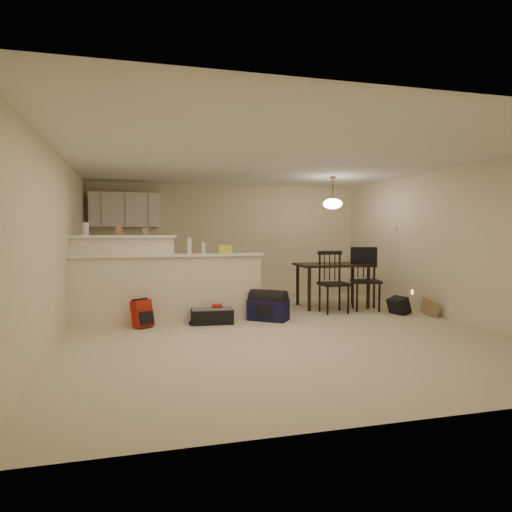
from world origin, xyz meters
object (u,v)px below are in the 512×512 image
object	(u,v)px
navy_duffel	(268,310)
red_backpack	(142,314)
suitcase	(212,316)
dining_chair_far	(366,279)
dining_chair_near	(334,282)
black_daypack	(399,306)
pendant_lamp	(333,203)
dining_table	(332,269)

from	to	relation	value
navy_duffel	red_backpack	bearing A→B (deg)	-140.77
suitcase	dining_chair_far	bearing A→B (deg)	13.82
dining_chair_far	dining_chair_near	bearing A→B (deg)	-155.05
red_backpack	black_daypack	world-z (taller)	red_backpack
red_backpack	black_daypack	bearing A→B (deg)	-32.81
suitcase	black_daypack	size ratio (longest dim) A/B	2.01
pendant_lamp	dining_chair_far	size ratio (longest dim) A/B	0.55
suitcase	red_backpack	xyz separation A→B (m)	(-1.07, -0.07, 0.10)
red_backpack	dining_chair_far	bearing A→B (deg)	-25.32
pendant_lamp	dining_chair_near	xyz separation A→B (m)	(-0.24, -0.61, -1.44)
dining_chair_near	red_backpack	world-z (taller)	dining_chair_near
dining_chair_near	navy_duffel	bearing A→B (deg)	-163.81
black_daypack	navy_duffel	bearing A→B (deg)	78.70
dining_chair_near	red_backpack	size ratio (longest dim) A/B	2.66
dining_table	red_backpack	size ratio (longest dim) A/B	3.34
dining_chair_far	black_daypack	distance (m)	0.77
red_backpack	black_daypack	size ratio (longest dim) A/B	1.27
suitcase	red_backpack	size ratio (longest dim) A/B	1.59
dining_chair_far	suitcase	world-z (taller)	dining_chair_far
pendant_lamp	dining_chair_near	bearing A→B (deg)	-111.57
pendant_lamp	navy_duffel	world-z (taller)	pendant_lamp
dining_table	dining_chair_far	xyz separation A→B (m)	(0.46, -0.49, -0.17)
dining_chair_far	navy_duffel	world-z (taller)	dining_chair_far
black_daypack	dining_table	bearing A→B (deg)	28.55
dining_chair_near	red_backpack	xyz separation A→B (m)	(-3.33, -0.42, -0.34)
pendant_lamp	suitcase	xyz separation A→B (m)	(-2.50, -0.96, -1.88)
dining_table	black_daypack	size ratio (longest dim) A/B	4.24
pendant_lamp	navy_duffel	xyz separation A→B (m)	(-1.56, -0.97, -1.82)
dining_chair_near	dining_chair_far	bearing A→B (deg)	10.56
suitcase	navy_duffel	bearing A→B (deg)	4.02
pendant_lamp	red_backpack	distance (m)	4.12
suitcase	dining_table	bearing A→B (deg)	25.76
dining_chair_near	navy_duffel	xyz separation A→B (m)	(-1.32, -0.36, -0.38)
dining_table	pendant_lamp	world-z (taller)	pendant_lamp
pendant_lamp	navy_duffel	bearing A→B (deg)	-148.23
suitcase	navy_duffel	xyz separation A→B (m)	(0.93, -0.01, 0.06)
red_backpack	navy_duffel	size ratio (longest dim) A/B	0.66
dining_table	navy_duffel	size ratio (longest dim) A/B	2.20
dining_table	suitcase	distance (m)	2.74
suitcase	navy_duffel	world-z (taller)	navy_duffel
dining_table	navy_duffel	bearing A→B (deg)	-145.36
dining_chair_far	navy_duffel	bearing A→B (deg)	-151.34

